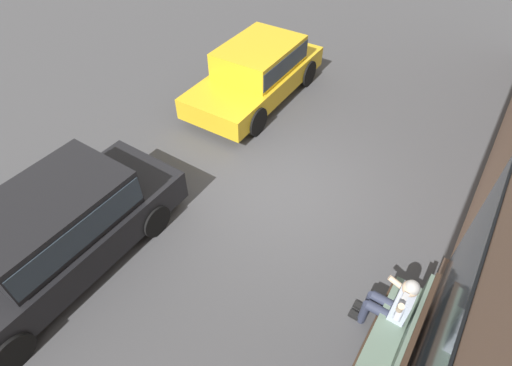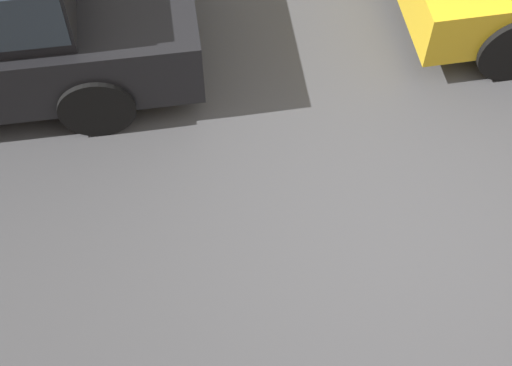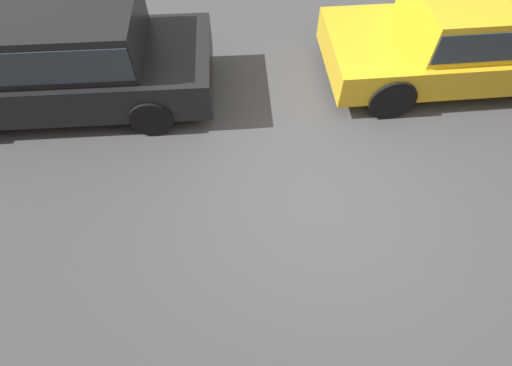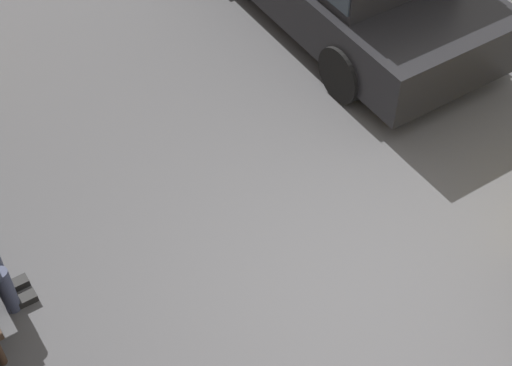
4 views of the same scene
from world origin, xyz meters
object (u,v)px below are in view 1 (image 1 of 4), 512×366
person_on_phone (394,304)px  parked_car_near (258,70)px  parked_car_mid (53,231)px  bench (402,328)px

person_on_phone → parked_car_near: parked_car_near is taller
person_on_phone → parked_car_mid: (1.87, -4.95, 0.12)m
bench → person_on_phone: 0.33m
bench → parked_car_mid: 5.44m
bench → parked_car_near: bearing=-130.0°
parked_car_near → parked_car_mid: size_ratio=0.93×
parked_car_near → parked_car_mid: 6.14m
person_on_phone → parked_car_mid: size_ratio=0.29×
bench → person_on_phone: person_on_phone is taller
person_on_phone → parked_car_mid: 5.29m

